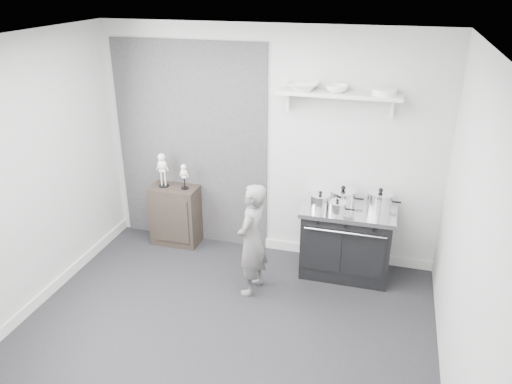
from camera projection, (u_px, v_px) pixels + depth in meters
ground at (219, 338)px, 4.73m from camera, size 4.00×4.00×0.00m
room_shell at (209, 171)px, 4.22m from camera, size 4.02×3.62×2.71m
wall_shelf at (339, 95)px, 5.20m from camera, size 1.30×0.26×0.24m
stove at (346, 241)px, 5.62m from camera, size 1.02×0.64×0.82m
side_cabinet at (176, 215)px, 6.28m from camera, size 0.59×0.34×0.76m
child at (252, 240)px, 5.20m from camera, size 0.37×0.50×1.25m
pot_front_left at (320, 201)px, 5.42m from camera, size 0.31×0.22×0.20m
pot_back_left at (343, 196)px, 5.54m from camera, size 0.38×0.29×0.21m
pot_back_right at (380, 200)px, 5.45m from camera, size 0.37×0.29×0.23m
pot_front_center at (337, 207)px, 5.32m from camera, size 0.29×0.20×0.17m
skeleton_full at (162, 167)px, 6.05m from camera, size 0.14×0.09×0.49m
skeleton_torso at (184, 175)px, 6.01m from camera, size 0.10×0.07×0.36m
bowl_large at (303, 86)px, 5.26m from camera, size 0.34×0.34×0.08m
bowl_small at (337, 88)px, 5.17m from camera, size 0.24×0.24×0.07m
plate_stack at (384, 92)px, 5.06m from camera, size 0.25×0.25×0.06m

